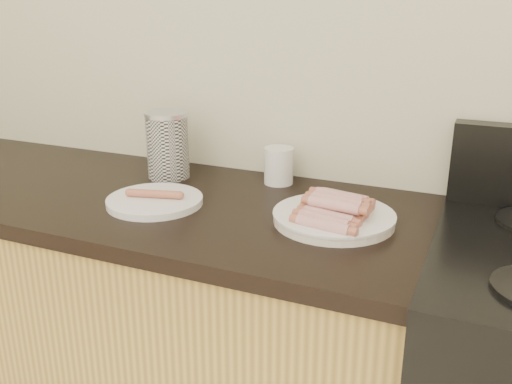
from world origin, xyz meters
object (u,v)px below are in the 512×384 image
at_px(canister, 168,145).
at_px(mug, 279,166).
at_px(main_plate, 334,219).
at_px(side_plate, 155,201).

height_order(canister, mug, canister).
xyz_separation_m(main_plate, side_plate, (-0.45, -0.06, -0.00)).
relative_size(main_plate, side_plate, 1.16).
relative_size(canister, mug, 1.87).
xyz_separation_m(main_plate, canister, (-0.54, 0.15, 0.09)).
height_order(side_plate, mug, mug).
bearing_deg(side_plate, mug, 51.31).
bearing_deg(mug, canister, -167.08).
relative_size(side_plate, canister, 1.28).
distance_m(main_plate, mug, 0.32).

